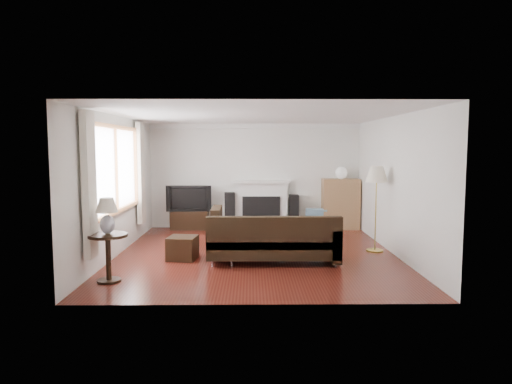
{
  "coord_description": "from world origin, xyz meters",
  "views": [
    {
      "loc": [
        -0.09,
        -8.21,
        1.93
      ],
      "look_at": [
        0.0,
        0.3,
        1.1
      ],
      "focal_mm": 32.0,
      "sensor_mm": 36.0,
      "label": 1
    }
  ],
  "objects_px": {
    "floor_lamp": "(376,209)",
    "side_table": "(108,258)",
    "sectional_sofa": "(273,239)",
    "coffee_table": "(264,235)",
    "bookshelf": "(341,204)",
    "tv_stand": "(190,220)"
  },
  "relations": [
    {
      "from": "tv_stand",
      "to": "sectional_sofa",
      "type": "distance_m",
      "value": 3.63
    },
    {
      "from": "sectional_sofa",
      "to": "coffee_table",
      "type": "bearing_deg",
      "value": 94.99
    },
    {
      "from": "sectional_sofa",
      "to": "floor_lamp",
      "type": "xyz_separation_m",
      "value": [
        1.94,
        0.76,
        0.41
      ]
    },
    {
      "from": "floor_lamp",
      "to": "side_table",
      "type": "relative_size",
      "value": 2.28
    },
    {
      "from": "coffee_table",
      "to": "side_table",
      "type": "xyz_separation_m",
      "value": [
        -2.32,
        -2.43,
        0.15
      ]
    },
    {
      "from": "sectional_sofa",
      "to": "coffee_table",
      "type": "relative_size",
      "value": 2.3
    },
    {
      "from": "tv_stand",
      "to": "coffee_table",
      "type": "bearing_deg",
      "value": -46.7
    },
    {
      "from": "floor_lamp",
      "to": "tv_stand",
      "type": "bearing_deg",
      "value": 147.89
    },
    {
      "from": "tv_stand",
      "to": "floor_lamp",
      "type": "distance_m",
      "value": 4.49
    },
    {
      "from": "floor_lamp",
      "to": "side_table",
      "type": "height_order",
      "value": "floor_lamp"
    },
    {
      "from": "side_table",
      "to": "floor_lamp",
      "type": "bearing_deg",
      "value": 23.33
    },
    {
      "from": "tv_stand",
      "to": "bookshelf",
      "type": "distance_m",
      "value": 3.6
    },
    {
      "from": "coffee_table",
      "to": "sectional_sofa",
      "type": "bearing_deg",
      "value": -77.94
    },
    {
      "from": "bookshelf",
      "to": "side_table",
      "type": "relative_size",
      "value": 1.71
    },
    {
      "from": "coffee_table",
      "to": "floor_lamp",
      "type": "xyz_separation_m",
      "value": [
        2.05,
        -0.55,
        0.59
      ]
    },
    {
      "from": "bookshelf",
      "to": "side_table",
      "type": "bearing_deg",
      "value": -134.48
    },
    {
      "from": "bookshelf",
      "to": "floor_lamp",
      "type": "relative_size",
      "value": 0.75
    },
    {
      "from": "sectional_sofa",
      "to": "side_table",
      "type": "height_order",
      "value": "sectional_sofa"
    },
    {
      "from": "tv_stand",
      "to": "sectional_sofa",
      "type": "xyz_separation_m",
      "value": [
        1.83,
        -3.13,
        0.16
      ]
    },
    {
      "from": "bookshelf",
      "to": "coffee_table",
      "type": "xyz_separation_m",
      "value": [
        -1.87,
        -1.83,
        -0.39
      ]
    },
    {
      "from": "tv_stand",
      "to": "side_table",
      "type": "distance_m",
      "value": 4.29
    },
    {
      "from": "floor_lamp",
      "to": "sectional_sofa",
      "type": "bearing_deg",
      "value": -158.57
    }
  ]
}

